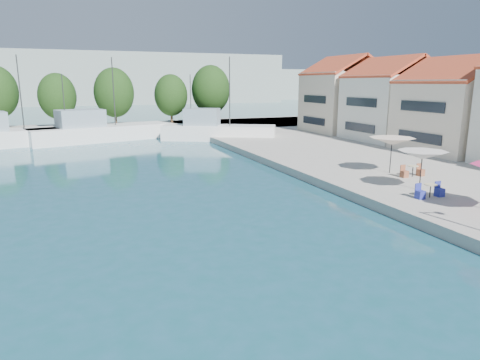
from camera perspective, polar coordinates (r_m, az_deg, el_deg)
name	(u,v)px	position (r m, az deg, el deg)	size (l,w,h in m)	color
quay_right	(465,161)	(41.31, 27.75, 2.25)	(32.00, 92.00, 0.60)	#AFA89E
quay_far	(81,131)	(63.82, -20.49, 6.17)	(90.00, 16.00, 0.60)	#AFA89E
hill_east	(195,85)	(183.16, -6.02, 12.55)	(140.00, 40.00, 12.00)	gray
building_04	(459,103)	(44.30, 27.19, 9.10)	(9.00, 8.80, 9.20)	#F3DFC3
building_05	(392,97)	(50.73, 19.56, 10.34)	(8.40, 8.80, 9.70)	white
building_06	(344,93)	(57.85, 13.68, 11.17)	(9.00, 8.80, 10.20)	beige
trawler_02	(4,137)	(53.43, -28.93, 5.06)	(16.96, 7.96, 10.20)	silver
trawler_03	(99,132)	(54.13, -18.27, 6.09)	(17.22, 8.67, 10.20)	white
trawler_04	(216,131)	(52.22, -3.23, 6.49)	(13.60, 9.47, 10.20)	white
tree_05	(57,96)	(65.99, -23.20, 10.23)	(5.12, 5.12, 7.58)	#3F2B19
tree_06	(114,93)	(65.19, -16.44, 11.11)	(5.65, 5.65, 8.36)	#3F2B19
tree_07	(171,95)	(67.85, -9.20, 11.09)	(5.08, 5.08, 7.52)	#3F2B19
tree_08	(211,90)	(68.93, -3.91, 11.93)	(6.03, 6.03, 8.93)	#3F2B19
umbrella_white	(422,155)	(27.28, 23.15, 3.08)	(2.86, 2.86, 2.36)	black
umbrella_cream	(392,141)	(31.78, 19.61, 4.90)	(3.15, 3.15, 2.51)	black
cafe_table_02	(430,193)	(26.02, 24.00, -1.54)	(1.82, 0.70, 0.76)	black
cafe_table_03	(413,172)	(31.33, 22.02, 0.93)	(1.82, 0.70, 0.76)	black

